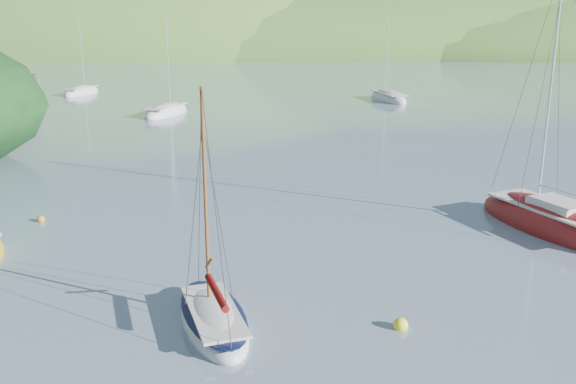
{
  "coord_description": "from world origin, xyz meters",
  "views": [
    {
      "loc": [
        -0.69,
        -19.36,
        10.06
      ],
      "look_at": [
        -0.2,
        8.0,
        2.35
      ],
      "focal_mm": 40.0,
      "sensor_mm": 36.0,
      "label": 1
    }
  ],
  "objects_px": {
    "daysailer_white": "(214,320)",
    "distant_sloop_b": "(388,99)",
    "sloop_red": "(553,225)",
    "distant_sloop_c": "(81,93)",
    "distant_sloop_a": "(166,113)"
  },
  "relations": [
    {
      "from": "distant_sloop_a",
      "to": "distant_sloop_c",
      "type": "bearing_deg",
      "value": 147.42
    },
    {
      "from": "sloop_red",
      "to": "daysailer_white",
      "type": "bearing_deg",
      "value": -171.73
    },
    {
      "from": "sloop_red",
      "to": "distant_sloop_c",
      "type": "distance_m",
      "value": 65.26
    },
    {
      "from": "sloop_red",
      "to": "distant_sloop_b",
      "type": "xyz_separation_m",
      "value": [
        -0.08,
        46.31,
        -0.05
      ]
    },
    {
      "from": "daysailer_white",
      "to": "distant_sloop_b",
      "type": "height_order",
      "value": "distant_sloop_b"
    },
    {
      "from": "sloop_red",
      "to": "distant_sloop_b",
      "type": "relative_size",
      "value": 1.17
    },
    {
      "from": "sloop_red",
      "to": "distant_sloop_b",
      "type": "height_order",
      "value": "sloop_red"
    },
    {
      "from": "sloop_red",
      "to": "distant_sloop_c",
      "type": "relative_size",
      "value": 1.36
    },
    {
      "from": "daysailer_white",
      "to": "distant_sloop_b",
      "type": "relative_size",
      "value": 0.73
    },
    {
      "from": "distant_sloop_b",
      "to": "distant_sloop_c",
      "type": "bearing_deg",
      "value": 155.9
    },
    {
      "from": "distant_sloop_b",
      "to": "distant_sloop_c",
      "type": "xyz_separation_m",
      "value": [
        -37.85,
        6.79,
        -0.02
      ]
    },
    {
      "from": "sloop_red",
      "to": "distant_sloop_b",
      "type": "bearing_deg",
      "value": 66.76
    },
    {
      "from": "sloop_red",
      "to": "distant_sloop_a",
      "type": "height_order",
      "value": "sloop_red"
    },
    {
      "from": "distant_sloop_b",
      "to": "distant_sloop_c",
      "type": "distance_m",
      "value": 38.46
    },
    {
      "from": "sloop_red",
      "to": "distant_sloop_c",
      "type": "bearing_deg",
      "value": 102.2
    }
  ]
}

